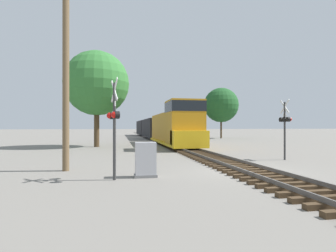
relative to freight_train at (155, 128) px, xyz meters
name	(u,v)px	position (x,y,z in m)	size (l,w,h in m)	color
ground_plane	(245,171)	(0.00, -31.43, -1.88)	(400.00, 400.00, 0.00)	slate
rail_track_bed	(245,168)	(0.00, -31.43, -1.75)	(2.60, 160.00, 0.31)	#42301E
freight_train	(155,128)	(0.00, 0.00, 0.00)	(3.13, 46.79, 4.56)	#B77A14
crossing_signal_near	(114,120)	(-6.18, -32.35, 0.52)	(0.54, 1.01, 4.07)	#333333
crossing_signal_far	(285,122)	(4.54, -27.96, 0.52)	(0.33, 1.00, 3.89)	#333333
relay_cabinet	(146,160)	(-4.86, -31.98, -1.15)	(0.96, 0.54, 1.48)	slate
utility_pole	(66,67)	(-8.50, -29.71, 3.16)	(1.80, 0.31, 9.85)	brown
tree_far_right	(97,83)	(-8.26, -14.63, 4.80)	(6.77, 6.77, 10.08)	#473521
tree_mid_background	(221,105)	(12.37, 1.88, 4.15)	(6.26, 6.26, 9.17)	#473521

